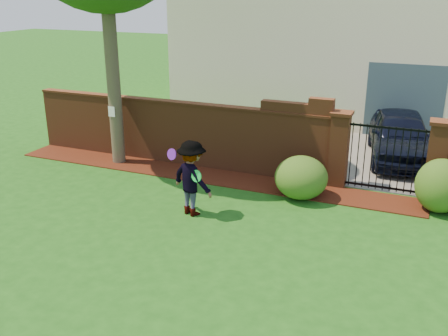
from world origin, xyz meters
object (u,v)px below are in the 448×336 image
at_px(car, 401,138).
at_px(man, 191,179).
at_px(frisbee_green, 196,176).
at_px(frisbee_purple, 172,154).

height_order(car, man, man).
distance_m(car, frisbee_green, 6.69).
relative_size(man, frisbee_green, 6.37).
distance_m(man, frisbee_purple, 0.65).
bearing_deg(car, frisbee_purple, -137.91).
relative_size(car, man, 2.45).
distance_m(man, frisbee_green, 0.32).
xyz_separation_m(car, man, (-3.85, -5.44, 0.14)).
height_order(man, frisbee_purple, man).
bearing_deg(frisbee_purple, car, 51.82).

